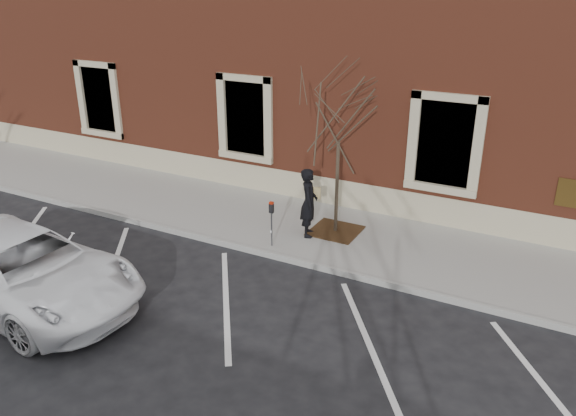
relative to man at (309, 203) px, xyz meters
The scene contains 10 objects.
ground 1.67m from the man, 100.65° to the right, with size 120.00×120.00×0.00m, color #28282B.
sidewalk_near 1.11m from the man, 116.62° to the left, with size 40.00×3.50×0.15m, color #999690.
curb_near 1.66m from the man, 100.26° to the right, with size 40.00×0.12×0.15m, color #9E9E99.
parking_stripes 3.63m from the man, 93.94° to the right, with size 28.00×4.40×0.01m, color silver, non-canonical shape.
building_civic 7.11m from the man, 92.12° to the left, with size 40.00×8.62×8.00m.
man is the anchor object (origin of this frame).
parking_meter 1.13m from the man, 117.50° to the right, with size 0.11×0.08×1.17m.
tree_grate 1.16m from the man, 44.94° to the left, with size 1.24×1.24×0.03m, color #452A16.
sapling 2.31m from the man, 44.94° to the left, with size 2.64×2.64×4.40m.
white_truck 6.72m from the man, 125.67° to the right, with size 2.53×5.50×1.53m, color white.
Camera 1 is at (5.97, -10.62, 6.35)m, focal length 35.00 mm.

